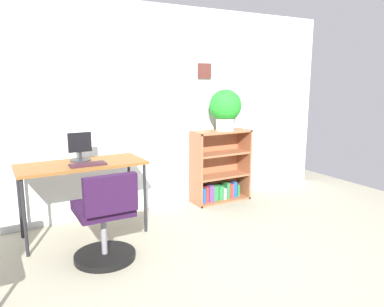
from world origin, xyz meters
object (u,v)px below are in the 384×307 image
monitor (80,148)px  bookshelf_low (218,170)px  potted_plant_on_shelf (225,108)px  desk (82,169)px  keyboard (88,164)px  office_chair (105,223)px

monitor → bookshelf_low: 1.81m
potted_plant_on_shelf → desk: bearing=-173.3°
desk → potted_plant_on_shelf: 1.89m
keyboard → bookshelf_low: (1.73, 0.41, -0.35)m
keyboard → office_chair: size_ratio=0.41×
desk → keyboard: (0.03, -0.14, 0.07)m
office_chair → bookshelf_low: bearing=28.0°
keyboard → bookshelf_low: bearing=13.3°
desk → office_chair: 0.73m
monitor → keyboard: 0.26m
keyboard → desk: bearing=101.4°
office_chair → potted_plant_on_shelf: 2.15m
office_chair → potted_plant_on_shelf: (1.79, 0.87, 0.83)m
desk → monitor: monitor is taller
potted_plant_on_shelf → keyboard: bearing=-168.8°
monitor → office_chair: bearing=-89.7°
desk → bookshelf_low: (1.75, 0.27, -0.28)m
keyboard → bookshelf_low: bookshelf_low is taller
office_chair → bookshelf_low: 1.96m
office_chair → bookshelf_low: bookshelf_low is taller
monitor → keyboard: bearing=-87.3°
bookshelf_low → keyboard: bearing=-166.7°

